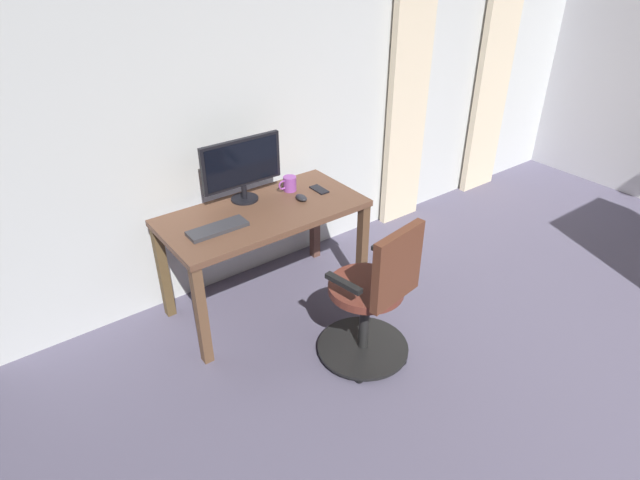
{
  "coord_description": "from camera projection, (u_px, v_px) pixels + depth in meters",
  "views": [
    {
      "loc": [
        2.53,
        -0.08,
        2.29
      ],
      "look_at": [
        1.04,
        -2.07,
        0.79
      ],
      "focal_mm": 29.72,
      "sensor_mm": 36.0,
      "label": 1
    }
  ],
  "objects": [
    {
      "name": "computer_monitor",
      "position": [
        242.0,
        165.0,
        3.36
      ],
      "size": [
        0.56,
        0.18,
        0.42
      ],
      "color": "black",
      "rests_on": "desk"
    },
    {
      "name": "office_chair",
      "position": [
        374.0,
        300.0,
        3.03
      ],
      "size": [
        0.56,
        0.56,
        0.94
      ],
      "rotation": [
        0.0,
        0.0,
        3.31
      ],
      "color": "black",
      "rests_on": "ground"
    },
    {
      "name": "curtain_right_panel",
      "position": [
        409.0,
        92.0,
        4.22
      ],
      "size": [
        0.4,
        0.06,
        2.25
      ],
      "primitive_type": "cube",
      "color": "beige",
      "rests_on": "ground"
    },
    {
      "name": "computer_keyboard",
      "position": [
        218.0,
        229.0,
        3.13
      ],
      "size": [
        0.36,
        0.13,
        0.02
      ],
      "primitive_type": "cube",
      "color": "#333338",
      "rests_on": "desk"
    },
    {
      "name": "back_room_partition",
      "position": [
        346.0,
        72.0,
        3.9
      ],
      "size": [
        5.47,
        0.1,
        2.68
      ],
      "primitive_type": "cube",
      "color": "silver",
      "rests_on": "ground"
    },
    {
      "name": "curtain_left_panel",
      "position": [
        494.0,
        72.0,
        4.78
      ],
      "size": [
        0.42,
        0.06,
        2.25
      ],
      "primitive_type": "cube",
      "color": "beige",
      "rests_on": "ground"
    },
    {
      "name": "desk",
      "position": [
        264.0,
        224.0,
        3.41
      ],
      "size": [
        1.3,
        0.64,
        0.72
      ],
      "color": "brown",
      "rests_on": "ground"
    },
    {
      "name": "mug_tea",
      "position": [
        289.0,
        184.0,
        3.58
      ],
      "size": [
        0.13,
        0.09,
        0.1
      ],
      "color": "purple",
      "rests_on": "desk"
    },
    {
      "name": "cell_phone_by_monitor",
      "position": [
        319.0,
        190.0,
        3.61
      ],
      "size": [
        0.07,
        0.14,
        0.01
      ],
      "primitive_type": "cube",
      "rotation": [
        0.0,
        0.0,
        -0.01
      ],
      "color": "black",
      "rests_on": "desk"
    },
    {
      "name": "computer_mouse",
      "position": [
        301.0,
        198.0,
        3.47
      ],
      "size": [
        0.06,
        0.1,
        0.04
      ],
      "primitive_type": "ellipsoid",
      "color": "#232328",
      "rests_on": "desk"
    }
  ]
}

